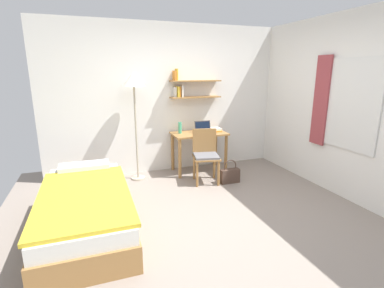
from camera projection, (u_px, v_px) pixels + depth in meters
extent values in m
plane|color=gray|center=(216.00, 218.00, 3.62)|extent=(5.28, 5.28, 0.00)
cube|color=white|center=(171.00, 99.00, 5.15)|extent=(4.40, 0.05, 2.60)
cube|color=#9E703D|center=(195.00, 97.00, 5.15)|extent=(0.91, 0.22, 0.02)
cube|color=silver|center=(175.00, 92.00, 5.04)|extent=(0.04, 0.13, 0.17)
cube|color=gold|center=(177.00, 92.00, 5.03)|extent=(0.03, 0.17, 0.18)
cube|color=orange|center=(179.00, 92.00, 5.06)|extent=(0.03, 0.15, 0.18)
cube|color=silver|center=(181.00, 91.00, 5.05)|extent=(0.03, 0.17, 0.20)
cube|color=#9E703D|center=(196.00, 81.00, 5.08)|extent=(0.91, 0.22, 0.02)
cube|color=orange|center=(175.00, 76.00, 4.95)|extent=(0.03, 0.17, 0.16)
cube|color=gold|center=(176.00, 75.00, 4.97)|extent=(0.02, 0.14, 0.20)
cube|color=white|center=(352.00, 108.00, 3.96)|extent=(0.05, 4.40, 2.60)
cube|color=silver|center=(352.00, 105.00, 3.91)|extent=(0.02, 0.86, 1.25)
cube|color=white|center=(352.00, 105.00, 3.91)|extent=(0.01, 0.80, 1.19)
cube|color=#993D42|center=(321.00, 101.00, 4.39)|extent=(0.03, 0.28, 1.35)
cube|color=#9E703D|center=(87.00, 216.00, 3.37)|extent=(0.95, 2.06, 0.28)
cube|color=silver|center=(85.00, 199.00, 3.32)|extent=(0.91, 2.00, 0.16)
cube|color=gold|center=(84.00, 195.00, 3.18)|extent=(0.97, 1.69, 0.04)
cube|color=white|center=(85.00, 167.00, 4.02)|extent=(0.67, 0.28, 0.10)
cube|color=#9E703D|center=(199.00, 134.00, 5.14)|extent=(0.96, 0.54, 0.03)
cylinder|color=#9E703D|center=(180.00, 159.00, 4.88)|extent=(0.06, 0.06, 0.69)
cylinder|color=#9E703D|center=(226.00, 154.00, 5.16)|extent=(0.06, 0.06, 0.69)
cylinder|color=#9E703D|center=(173.00, 152.00, 5.29)|extent=(0.06, 0.06, 0.69)
cylinder|color=#9E703D|center=(216.00, 148.00, 5.57)|extent=(0.06, 0.06, 0.69)
cube|color=#9E703D|center=(206.00, 158.00, 4.67)|extent=(0.49, 0.49, 0.03)
cube|color=slate|center=(206.00, 156.00, 4.67)|extent=(0.45, 0.46, 0.04)
cube|color=#9E703D|center=(204.00, 140.00, 4.79)|extent=(0.39, 0.12, 0.39)
cylinder|color=#9E703D|center=(197.00, 174.00, 4.54)|extent=(0.04, 0.04, 0.41)
cylinder|color=#9E703D|center=(219.00, 173.00, 4.58)|extent=(0.04, 0.04, 0.41)
cylinder|color=#9E703D|center=(194.00, 167.00, 4.87)|extent=(0.04, 0.04, 0.41)
cylinder|color=#9E703D|center=(214.00, 166.00, 4.92)|extent=(0.04, 0.04, 0.41)
cylinder|color=#B2A893|center=(138.00, 178.00, 4.94)|extent=(0.24, 0.24, 0.02)
cylinder|color=#B2A893|center=(136.00, 134.00, 4.75)|extent=(0.03, 0.03, 1.53)
cone|color=silver|center=(134.00, 79.00, 4.53)|extent=(0.37, 0.37, 0.22)
cube|color=#2D2D33|center=(204.00, 132.00, 5.13)|extent=(0.30, 0.20, 0.01)
cube|color=#2D2D33|center=(203.00, 126.00, 5.18)|extent=(0.30, 0.05, 0.19)
cube|color=black|center=(203.00, 126.00, 5.17)|extent=(0.27, 0.04, 0.16)
cylinder|color=#42A87F|center=(180.00, 128.00, 5.07)|extent=(0.06, 0.06, 0.20)
cube|color=orange|center=(216.00, 130.00, 5.26)|extent=(0.16, 0.24, 0.03)
cube|color=silver|center=(216.00, 129.00, 5.26)|extent=(0.17, 0.21, 0.03)
cube|color=#4C382D|center=(230.00, 176.00, 4.73)|extent=(0.32, 0.12, 0.23)
torus|color=#4C382D|center=(230.00, 166.00, 4.69)|extent=(0.22, 0.02, 0.22)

